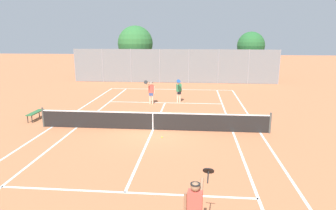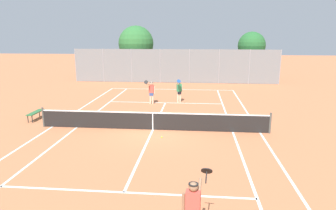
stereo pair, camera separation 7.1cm
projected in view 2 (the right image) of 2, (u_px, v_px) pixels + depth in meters
name	position (u px, v px, depth m)	size (l,w,h in m)	color
ground_plane	(153.00, 130.00, 15.66)	(120.00, 120.00, 0.00)	#C67047
court_line_markings	(153.00, 130.00, 15.66)	(11.10, 23.90, 0.01)	white
tennis_net	(153.00, 121.00, 15.54)	(12.00, 0.10, 1.07)	#474C47
player_near_side	(193.00, 208.00, 6.96)	(0.72, 0.72, 1.77)	#936B4C
player_far_left	(151.00, 91.00, 21.27)	(0.70, 0.72, 1.77)	beige
player_far_right	(179.00, 90.00, 21.79)	(0.43, 0.90, 1.77)	beige
loose_tennis_ball_2	(234.00, 125.00, 16.35)	(0.07, 0.07, 0.07)	#D1DB33
loose_tennis_ball_3	(162.00, 137.00, 14.45)	(0.07, 0.07, 0.07)	#D1DB33
loose_tennis_ball_4	(231.00, 119.00, 17.51)	(0.07, 0.07, 0.07)	#D1DB33
courtside_bench	(36.00, 113.00, 17.46)	(0.36, 1.50, 0.47)	#2D6638
back_fence	(175.00, 66.00, 30.52)	(21.00, 0.08, 3.44)	gray
tree_behind_left	(136.00, 44.00, 32.66)	(3.82, 3.82, 5.82)	brown
tree_behind_right	(251.00, 46.00, 31.44)	(2.88, 2.88, 5.17)	brown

